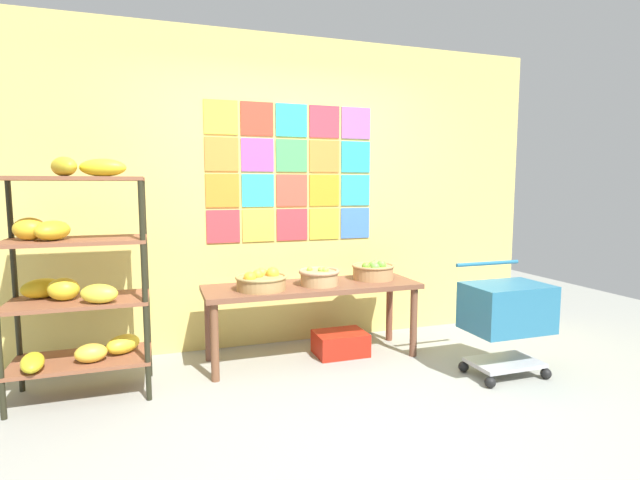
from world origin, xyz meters
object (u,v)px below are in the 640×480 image
object	(u,v)px
fruit_basket_right	(373,270)
produce_crate_under_table	(340,343)
fruit_basket_centre	(261,281)
shopping_cart	(506,312)
display_table	(312,293)
banana_shelf_unit	(73,272)
fruit_basket_left	(319,276)

from	to	relation	value
fruit_basket_right	produce_crate_under_table	distance (m)	0.68
fruit_basket_centre	shopping_cart	size ratio (longest dim) A/B	0.48
display_table	shopping_cart	bearing A→B (deg)	-32.69
banana_shelf_unit	fruit_basket_centre	xyz separation A→B (m)	(1.28, 0.15, -0.17)
fruit_basket_left	produce_crate_under_table	size ratio (longest dim) A/B	0.78
banana_shelf_unit	produce_crate_under_table	bearing A→B (deg)	6.23
fruit_basket_right	fruit_basket_centre	size ratio (longest dim) A/B	0.91
fruit_basket_right	produce_crate_under_table	world-z (taller)	fruit_basket_right
shopping_cart	fruit_basket_right	bearing A→B (deg)	117.36
banana_shelf_unit	shopping_cart	world-z (taller)	banana_shelf_unit
fruit_basket_left	fruit_basket_centre	distance (m)	0.48
display_table	shopping_cart	xyz separation A→B (m)	(1.26, -0.81, -0.06)
fruit_basket_left	shopping_cart	distance (m)	1.45
banana_shelf_unit	display_table	xyz separation A→B (m)	(1.71, 0.20, -0.31)
fruit_basket_centre	banana_shelf_unit	bearing A→B (deg)	-173.51
banana_shelf_unit	fruit_basket_left	world-z (taller)	banana_shelf_unit
fruit_basket_right	fruit_basket_centre	bearing A→B (deg)	-174.08
display_table	fruit_basket_right	world-z (taller)	fruit_basket_right
fruit_basket_right	shopping_cart	size ratio (longest dim) A/B	0.44
produce_crate_under_table	fruit_basket_left	bearing A→B (deg)	-165.67
display_table	fruit_basket_centre	world-z (taller)	fruit_basket_centre
fruit_basket_left	fruit_basket_centre	world-z (taller)	fruit_basket_centre
fruit_basket_left	produce_crate_under_table	world-z (taller)	fruit_basket_left
fruit_basket_centre	produce_crate_under_table	xyz separation A→B (m)	(0.69, 0.07, -0.59)
banana_shelf_unit	fruit_basket_left	size ratio (longest dim) A/B	4.82
fruit_basket_left	shopping_cart	xyz separation A→B (m)	(1.21, -0.77, -0.20)
fruit_basket_centre	fruit_basket_right	bearing A→B (deg)	5.92
fruit_basket_centre	produce_crate_under_table	world-z (taller)	fruit_basket_centre
shopping_cart	banana_shelf_unit	bearing A→B (deg)	156.89
shopping_cart	produce_crate_under_table	bearing A→B (deg)	129.21
fruit_basket_centre	shopping_cart	world-z (taller)	shopping_cart
fruit_basket_right	produce_crate_under_table	bearing A→B (deg)	-173.67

